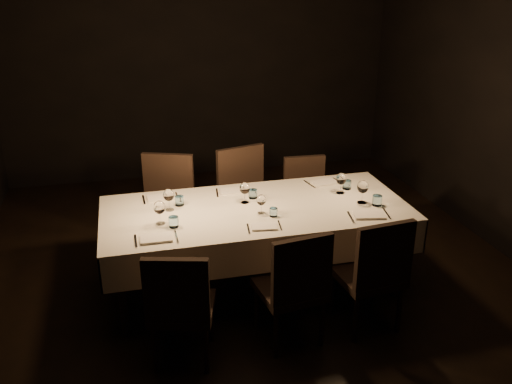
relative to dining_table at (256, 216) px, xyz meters
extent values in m
cube|color=black|center=(0.00, 0.00, -0.69)|extent=(5.00, 6.00, 0.01)
cube|color=black|center=(0.00, 3.00, 0.81)|extent=(5.00, 0.01, 3.00)
cube|color=black|center=(0.00, 0.00, 0.04)|extent=(2.40, 1.00, 0.04)
cylinder|color=black|center=(-1.12, -0.42, -0.33)|extent=(0.07, 0.07, 0.71)
cylinder|color=black|center=(-1.12, 0.42, -0.33)|extent=(0.07, 0.07, 0.71)
cylinder|color=black|center=(1.12, -0.42, -0.33)|extent=(0.07, 0.07, 0.71)
cylinder|color=black|center=(1.12, 0.42, -0.33)|extent=(0.07, 0.07, 0.71)
cube|color=beige|center=(0.00, 0.00, 0.07)|extent=(2.52, 1.12, 0.01)
cube|color=beige|center=(0.00, 0.55, -0.08)|extent=(2.52, 0.01, 0.28)
cube|color=beige|center=(0.00, -0.55, -0.08)|extent=(2.52, 0.01, 0.28)
cube|color=beige|center=(1.25, 0.00, -0.08)|extent=(0.01, 1.12, 0.28)
cube|color=beige|center=(-1.25, 0.00, -0.08)|extent=(0.01, 1.12, 0.28)
cylinder|color=black|center=(-0.50, -0.65, -0.50)|extent=(0.04, 0.04, 0.37)
cylinder|color=black|center=(-0.60, -0.98, -0.50)|extent=(0.04, 0.04, 0.37)
cylinder|color=black|center=(-0.84, -0.55, -0.50)|extent=(0.04, 0.04, 0.37)
cylinder|color=black|center=(-0.93, -0.89, -0.50)|extent=(0.04, 0.04, 0.37)
cube|color=black|center=(-0.72, -0.77, -0.28)|extent=(0.53, 0.53, 0.06)
cube|color=black|center=(-0.77, -0.95, -0.02)|extent=(0.43, 0.16, 0.47)
cube|color=silver|center=(-0.84, -0.38, 0.08)|extent=(0.23, 0.15, 0.02)
cube|color=silver|center=(-0.99, -0.38, 0.08)|extent=(0.02, 0.21, 0.01)
cube|color=silver|center=(-0.70, -0.38, 0.08)|extent=(0.01, 0.21, 0.01)
cylinder|color=silver|center=(-0.70, -0.20, 0.12)|extent=(0.08, 0.08, 0.08)
cylinder|color=white|center=(-0.79, -0.12, 0.08)|extent=(0.07, 0.07, 0.00)
cylinder|color=white|center=(-0.79, -0.12, 0.12)|extent=(0.01, 0.01, 0.09)
ellipsoid|color=white|center=(-0.79, -0.12, 0.21)|extent=(0.09, 0.09, 0.11)
cylinder|color=black|center=(0.22, -0.53, -0.49)|extent=(0.04, 0.04, 0.39)
cylinder|color=black|center=(0.27, -0.90, -0.49)|extent=(0.04, 0.04, 0.39)
cylinder|color=black|center=(-0.14, -0.58, -0.49)|extent=(0.04, 0.04, 0.39)
cylinder|color=black|center=(-0.09, -0.94, -0.49)|extent=(0.04, 0.04, 0.39)
cube|color=black|center=(0.07, -0.74, -0.27)|extent=(0.50, 0.50, 0.06)
cube|color=black|center=(0.09, -0.93, 0.00)|extent=(0.45, 0.11, 0.48)
cube|color=silver|center=(-0.03, -0.38, 0.08)|extent=(0.21, 0.15, 0.01)
cube|color=silver|center=(-0.15, -0.38, 0.08)|extent=(0.04, 0.18, 0.01)
cube|color=silver|center=(0.09, -0.38, 0.08)|extent=(0.03, 0.18, 0.01)
cylinder|color=silver|center=(0.09, -0.20, 0.11)|extent=(0.06, 0.06, 0.07)
cylinder|color=white|center=(0.01, -0.12, 0.08)|extent=(0.06, 0.06, 0.00)
cylinder|color=white|center=(0.01, -0.12, 0.12)|extent=(0.01, 0.01, 0.08)
ellipsoid|color=white|center=(0.01, -0.12, 0.19)|extent=(0.08, 0.08, 0.09)
cylinder|color=black|center=(0.86, -0.51, -0.49)|extent=(0.04, 0.04, 0.40)
cylinder|color=black|center=(0.90, -0.88, -0.49)|extent=(0.04, 0.04, 0.40)
cylinder|color=black|center=(0.49, -0.54, -0.49)|extent=(0.04, 0.04, 0.40)
cylinder|color=black|center=(0.53, -0.92, -0.49)|extent=(0.04, 0.04, 0.40)
cube|color=black|center=(0.69, -0.71, -0.26)|extent=(0.50, 0.50, 0.06)
cube|color=black|center=(0.72, -0.91, 0.01)|extent=(0.46, 0.10, 0.49)
cube|color=silver|center=(0.83, -0.38, 0.08)|extent=(0.27, 0.20, 0.02)
cube|color=silver|center=(0.68, -0.38, 0.08)|extent=(0.06, 0.22, 0.01)
cube|color=silver|center=(0.99, -0.38, 0.08)|extent=(0.05, 0.22, 0.01)
cylinder|color=silver|center=(0.99, -0.20, 0.12)|extent=(0.08, 0.08, 0.09)
cylinder|color=white|center=(0.89, -0.12, 0.08)|extent=(0.08, 0.08, 0.00)
cylinder|color=white|center=(0.89, -0.12, 0.13)|extent=(0.01, 0.01, 0.09)
ellipsoid|color=white|center=(0.89, -0.12, 0.22)|extent=(0.10, 0.10, 0.11)
cylinder|color=black|center=(-0.97, 0.55, -0.48)|extent=(0.04, 0.04, 0.42)
cylinder|color=black|center=(-0.83, 0.92, -0.48)|extent=(0.04, 0.04, 0.42)
cylinder|color=black|center=(-0.60, 0.40, -0.48)|extent=(0.04, 0.04, 0.42)
cylinder|color=black|center=(-0.45, 0.78, -0.48)|extent=(0.04, 0.04, 0.42)
cube|color=black|center=(-0.71, 0.66, -0.24)|extent=(0.62, 0.62, 0.06)
cube|color=black|center=(-0.64, 0.86, 0.06)|extent=(0.47, 0.22, 0.52)
cube|color=silver|center=(-0.75, 0.38, 0.08)|extent=(0.23, 0.15, 0.02)
cube|color=silver|center=(-0.89, 0.38, 0.08)|extent=(0.02, 0.20, 0.01)
cube|color=silver|center=(-0.61, 0.38, 0.08)|extent=(0.02, 0.20, 0.01)
cylinder|color=silver|center=(-0.61, 0.20, 0.11)|extent=(0.07, 0.07, 0.08)
cylinder|color=white|center=(-0.70, 0.12, 0.08)|extent=(0.07, 0.07, 0.00)
cylinder|color=white|center=(-0.70, 0.12, 0.12)|extent=(0.01, 0.01, 0.09)
ellipsoid|color=white|center=(-0.70, 0.12, 0.21)|extent=(0.09, 0.09, 0.10)
cylinder|color=black|center=(-0.04, 0.39, -0.47)|extent=(0.04, 0.04, 0.42)
cylinder|color=black|center=(-0.14, 0.79, -0.47)|extent=(0.04, 0.04, 0.42)
cylinder|color=black|center=(0.36, 0.50, -0.47)|extent=(0.04, 0.04, 0.42)
cylinder|color=black|center=(0.26, 0.89, -0.47)|extent=(0.04, 0.04, 0.42)
cube|color=black|center=(0.11, 0.64, -0.23)|extent=(0.59, 0.59, 0.06)
cube|color=black|center=(0.06, 0.85, 0.07)|extent=(0.49, 0.17, 0.53)
cube|color=silver|center=(-0.12, 0.38, 0.08)|extent=(0.23, 0.16, 0.02)
cube|color=silver|center=(-0.26, 0.38, 0.08)|extent=(0.04, 0.20, 0.01)
cube|color=silver|center=(0.02, 0.38, 0.08)|extent=(0.04, 0.20, 0.01)
cylinder|color=silver|center=(0.02, 0.20, 0.11)|extent=(0.07, 0.07, 0.08)
cylinder|color=white|center=(-0.07, 0.12, 0.08)|extent=(0.07, 0.07, 0.00)
cylinder|color=white|center=(-0.07, 0.12, 0.12)|extent=(0.01, 0.01, 0.09)
ellipsoid|color=white|center=(-0.07, 0.12, 0.21)|extent=(0.09, 0.09, 0.10)
cylinder|color=black|center=(0.52, 0.51, -0.51)|extent=(0.04, 0.04, 0.36)
cylinder|color=black|center=(0.54, 0.85, -0.51)|extent=(0.04, 0.04, 0.36)
cylinder|color=black|center=(0.86, 0.50, -0.51)|extent=(0.04, 0.04, 0.36)
cylinder|color=black|center=(0.88, 0.83, -0.51)|extent=(0.04, 0.04, 0.36)
cube|color=black|center=(0.70, 0.67, -0.30)|extent=(0.44, 0.44, 0.05)
cube|color=black|center=(0.71, 0.85, -0.04)|extent=(0.42, 0.07, 0.45)
cube|color=silver|center=(0.74, 0.38, 0.08)|extent=(0.25, 0.19, 0.02)
cube|color=silver|center=(0.60, 0.38, 0.08)|extent=(0.05, 0.21, 0.01)
cube|color=silver|center=(0.89, 0.38, 0.08)|extent=(0.05, 0.21, 0.01)
cylinder|color=silver|center=(0.89, 0.20, 0.12)|extent=(0.07, 0.07, 0.08)
cylinder|color=white|center=(0.80, 0.12, 0.08)|extent=(0.07, 0.07, 0.00)
cylinder|color=white|center=(0.80, 0.12, 0.12)|extent=(0.01, 0.01, 0.09)
ellipsoid|color=white|center=(0.80, 0.12, 0.21)|extent=(0.09, 0.09, 0.10)
camera|label=1|loc=(-0.99, -3.97, 1.89)|focal=38.00mm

